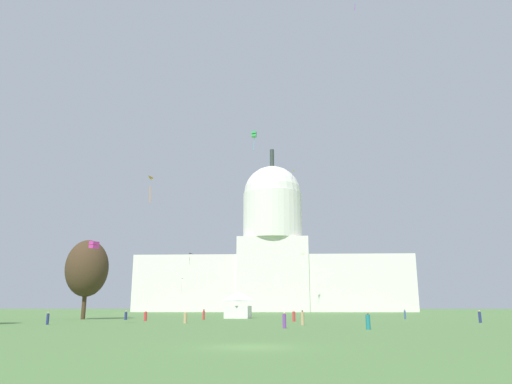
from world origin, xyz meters
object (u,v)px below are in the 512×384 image
(person_teal_mid_right, at_px, (368,322))
(kite_lime_low, at_px, (303,256))
(kite_pink_low, at_px, (181,281))
(person_denim_front_right, at_px, (405,315))
(kite_orange_low, at_px, (154,181))
(person_navy_lawn_far_left, at_px, (48,319))
(person_navy_mid_left, at_px, (126,316))
(tree_west_mid, at_px, (87,268))
(kite_black_mid, at_px, (189,255))
(kite_green_high, at_px, (254,135))
(person_purple_front_center, at_px, (284,321))
(person_red_near_tent, at_px, (145,316))
(person_navy_near_tree_west, at_px, (480,317))
(person_red_mid_center, at_px, (294,316))
(kite_gold_high, at_px, (292,172))
(event_tent, at_px, (238,305))
(person_tan_lawn_far_right, at_px, (302,318))
(kite_magenta_low, at_px, (94,245))
(capitol_building, at_px, (273,259))
(person_tan_back_left, at_px, (185,318))

(person_teal_mid_right, relative_size, kite_lime_low, 1.02)
(kite_pink_low, bearing_deg, person_denim_front_right, 46.41)
(kite_lime_low, xyz_separation_m, kite_orange_low, (-22.01, -85.21, 0.34))
(person_navy_lawn_far_left, distance_m, kite_pink_low, 82.19)
(person_navy_mid_left, relative_size, kite_orange_low, 0.52)
(tree_west_mid, relative_size, kite_black_mid, 3.91)
(kite_orange_low, height_order, kite_green_high, kite_green_high)
(person_denim_front_right, bearing_deg, person_teal_mid_right, -121.30)
(person_denim_front_right, xyz_separation_m, person_purple_front_center, (-21.05, -36.27, -0.03))
(person_red_near_tent, height_order, kite_green_high, kite_green_high)
(person_navy_near_tree_west, xyz_separation_m, kite_lime_low, (-19.99, 72.66, 15.80))
(person_red_mid_center, height_order, kite_gold_high, kite_gold_high)
(person_navy_mid_left, height_order, kite_black_mid, kite_black_mid)
(person_navy_mid_left, bearing_deg, person_navy_lawn_far_left, -14.51)
(event_tent, distance_m, person_red_mid_center, 21.10)
(person_tan_lawn_far_right, bearing_deg, kite_gold_high, 10.04)
(person_red_mid_center, relative_size, kite_black_mid, 0.47)
(kite_gold_high, bearing_deg, person_tan_lawn_far_right, 32.14)
(event_tent, bearing_deg, kite_magenta_low, -108.67)
(tree_west_mid, xyz_separation_m, kite_lime_low, (40.63, 57.64, 7.92))
(person_red_near_tent, height_order, kite_orange_low, kite_orange_low)
(kite_gold_high, bearing_deg, person_red_mid_center, 31.50)
(capitol_building, bearing_deg, person_tan_lawn_far_right, -87.77)
(kite_black_mid, xyz_separation_m, kite_pink_low, (0.56, -13.64, -9.11))
(person_teal_mid_right, bearing_deg, person_red_near_tent, -106.33)
(person_navy_lawn_far_left, distance_m, person_teal_mid_right, 38.02)
(person_navy_near_tree_west, bearing_deg, person_navy_lawn_far_left, -100.96)
(person_navy_mid_left, relative_size, person_red_near_tent, 0.97)
(event_tent, distance_m, person_tan_back_left, 27.68)
(person_red_mid_center, distance_m, person_navy_mid_left, 28.26)
(kite_black_mid, xyz_separation_m, kite_orange_low, (14.20, -98.50, -1.56))
(person_red_near_tent, bearing_deg, person_navy_mid_left, -166.10)
(event_tent, relative_size, person_red_mid_center, 3.65)
(kite_black_mid, bearing_deg, tree_west_mid, -49.75)
(kite_lime_low, bearing_deg, person_red_mid_center, 87.00)
(person_red_mid_center, bearing_deg, capitol_building, -179.08)
(person_red_mid_center, distance_m, person_red_near_tent, 22.31)
(person_red_mid_center, bearing_deg, kite_orange_low, -46.37)
(person_red_mid_center, distance_m, kite_lime_low, 70.12)
(person_purple_front_center, distance_m, kite_pink_low, 95.36)
(person_tan_back_left, bearing_deg, kite_magenta_low, 46.31)
(person_tan_back_left, bearing_deg, kite_green_high, -87.94)
(person_navy_lawn_far_left, height_order, kite_orange_low, kite_orange_low)
(person_tan_back_left, height_order, kite_green_high, kite_green_high)
(tree_west_mid, bearing_deg, person_tan_lawn_far_right, -34.30)
(person_red_mid_center, distance_m, person_tan_back_left, 16.75)
(kite_orange_low, bearing_deg, person_red_near_tent, 10.84)
(person_purple_front_center, distance_m, kite_black_mid, 109.63)
(person_denim_front_right, height_order, person_tan_lawn_far_right, person_tan_lawn_far_right)
(person_navy_mid_left, bearing_deg, person_red_near_tent, 31.33)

